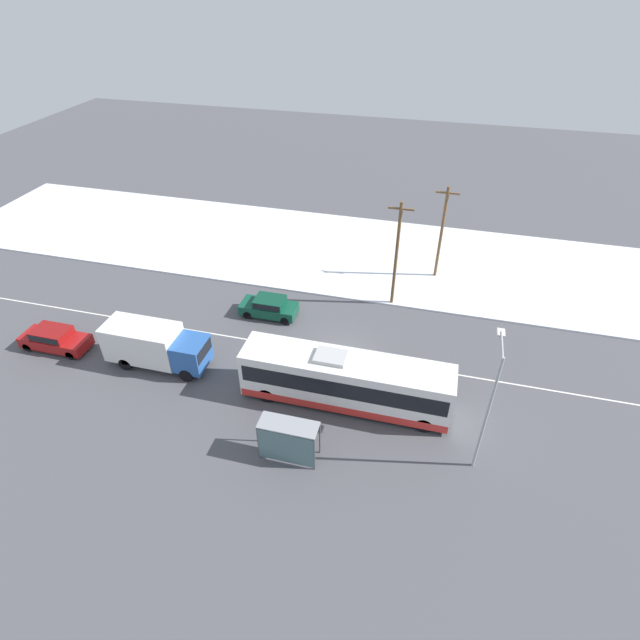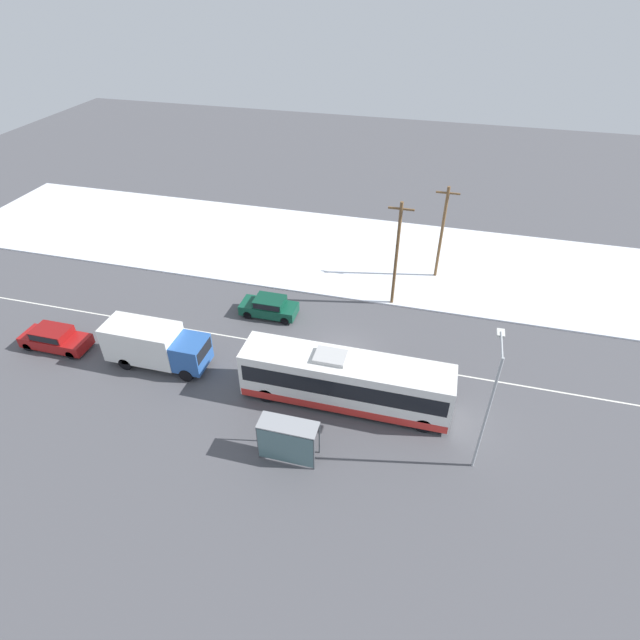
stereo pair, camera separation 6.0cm
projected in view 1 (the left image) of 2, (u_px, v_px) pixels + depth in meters
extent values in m
plane|color=#4C4C51|center=(341.00, 355.00, 33.52)|extent=(120.00, 120.00, 0.00)
cube|color=silver|center=(376.00, 256.00, 44.34)|extent=(80.00, 14.58, 0.12)
cube|color=silver|center=(341.00, 355.00, 33.52)|extent=(60.00, 0.12, 0.00)
cube|color=white|center=(346.00, 380.00, 29.04)|extent=(12.31, 2.55, 2.96)
cube|color=black|center=(346.00, 376.00, 28.83)|extent=(11.81, 2.57, 1.12)
cube|color=red|center=(345.00, 395.00, 29.77)|extent=(12.18, 2.57, 0.53)
cube|color=#B2B2B2|center=(331.00, 357.00, 28.28)|extent=(1.80, 1.40, 0.24)
cylinder|color=black|center=(423.00, 425.00, 27.95)|extent=(1.00, 0.28, 1.00)
cylinder|color=black|center=(427.00, 396.00, 29.71)|extent=(1.00, 0.28, 1.00)
cylinder|color=black|center=(267.00, 395.00, 29.83)|extent=(1.00, 0.28, 1.00)
cylinder|color=black|center=(279.00, 370.00, 31.59)|extent=(1.00, 0.28, 1.00)
cube|color=silver|center=(143.00, 342.00, 32.00)|extent=(4.78, 2.30, 2.41)
cube|color=#2856A3|center=(191.00, 353.00, 31.48)|extent=(1.90, 2.18, 1.88)
cube|color=black|center=(204.00, 351.00, 31.07)|extent=(0.06, 1.96, 0.83)
cylinder|color=black|center=(186.00, 375.00, 31.27)|extent=(0.90, 0.26, 0.90)
cylinder|color=black|center=(201.00, 355.00, 32.86)|extent=(0.90, 0.26, 0.90)
cylinder|color=black|center=(126.00, 364.00, 32.14)|extent=(0.90, 0.26, 0.90)
cylinder|color=black|center=(142.00, 344.00, 33.73)|extent=(0.90, 0.26, 0.90)
cube|color=#0F4733|center=(269.00, 309.00, 36.88)|extent=(4.17, 1.80, 0.73)
cube|color=#0D3C2B|center=(270.00, 302.00, 36.48)|extent=(2.17, 1.66, 0.54)
cube|color=black|center=(270.00, 302.00, 36.47)|extent=(1.99, 1.69, 0.43)
cylinder|color=black|center=(248.00, 315.00, 36.70)|extent=(0.64, 0.22, 0.64)
cylinder|color=black|center=(255.00, 303.00, 37.93)|extent=(0.64, 0.22, 0.64)
cylinder|color=black|center=(285.00, 321.00, 36.12)|extent=(0.64, 0.22, 0.64)
cylinder|color=black|center=(291.00, 308.00, 37.35)|extent=(0.64, 0.22, 0.64)
cube|color=maroon|center=(56.00, 341.00, 33.81)|extent=(4.65, 1.80, 0.75)
cube|color=maroon|center=(51.00, 333.00, 33.44)|extent=(2.42, 1.66, 0.57)
cube|color=black|center=(51.00, 333.00, 33.43)|extent=(2.23, 1.69, 0.46)
cylinder|color=black|center=(70.00, 355.00, 33.03)|extent=(0.64, 0.22, 0.64)
cylinder|color=black|center=(85.00, 341.00, 34.26)|extent=(0.64, 0.22, 0.64)
cylinder|color=black|center=(28.00, 347.00, 33.71)|extent=(0.64, 0.22, 0.64)
cylinder|color=black|center=(44.00, 333.00, 34.94)|extent=(0.64, 0.22, 0.64)
cylinder|color=#23232D|center=(301.00, 437.00, 27.36)|extent=(0.13, 0.13, 0.84)
cylinder|color=#23232D|center=(306.00, 437.00, 27.31)|extent=(0.13, 0.13, 0.84)
cube|color=maroon|center=(303.00, 428.00, 26.88)|extent=(0.44, 0.24, 0.69)
sphere|color=tan|center=(303.00, 421.00, 26.59)|extent=(0.29, 0.29, 0.29)
cylinder|color=maroon|center=(298.00, 427.00, 26.96)|extent=(0.11, 0.11, 0.66)
cylinder|color=maroon|center=(308.00, 429.00, 26.85)|extent=(0.11, 0.11, 0.66)
cube|color=gray|center=(288.00, 425.00, 25.48)|extent=(3.13, 1.20, 0.06)
cube|color=slate|center=(286.00, 449.00, 25.73)|extent=(3.00, 0.04, 2.16)
cylinder|color=#474C51|center=(265.00, 427.00, 26.94)|extent=(0.08, 0.08, 2.34)
cylinder|color=#474C51|center=(320.00, 438.00, 26.32)|extent=(0.08, 0.08, 2.34)
cylinder|color=#474C51|center=(258.00, 443.00, 26.07)|extent=(0.08, 0.08, 2.34)
cylinder|color=#474C51|center=(314.00, 455.00, 25.45)|extent=(0.08, 0.08, 2.34)
cylinder|color=#9EA3A8|center=(487.00, 416.00, 24.12)|extent=(0.14, 0.14, 7.50)
cylinder|color=#9EA3A8|center=(502.00, 346.00, 22.79)|extent=(0.10, 2.09, 0.10)
cube|color=silver|center=(501.00, 333.00, 23.64)|extent=(0.36, 0.60, 0.16)
cylinder|color=brown|center=(396.00, 256.00, 36.01)|extent=(0.24, 0.24, 8.29)
cube|color=brown|center=(401.00, 209.00, 33.84)|extent=(1.80, 0.12, 0.12)
cylinder|color=brown|center=(441.00, 234.00, 39.35)|extent=(0.24, 0.24, 7.80)
cube|color=brown|center=(448.00, 193.00, 37.33)|extent=(1.80, 0.12, 0.12)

